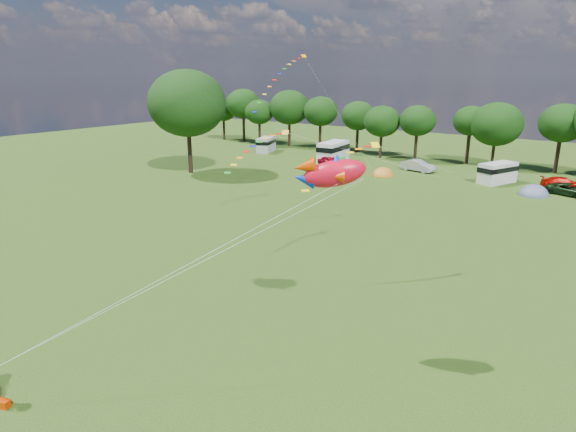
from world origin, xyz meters
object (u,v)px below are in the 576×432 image
Objects in this scene: car_d at (569,190)px; tent_greyblue at (533,195)px; fish_kite at (329,173)px; car_c at (564,183)px; campervan_b at (333,151)px; car_b at (418,166)px; campervan_a at (266,144)px; tent_orange at (383,176)px; car_a at (330,161)px; campervan_c at (498,172)px; big_tree at (187,103)px.

tent_greyblue is (-3.08, -2.18, -0.61)m from car_d.
car_c is at bearing 53.96° from fish_kite.
campervan_b is 51.21m from fish_kite.
campervan_a is at bearing 97.65° from car_b.
campervan_a is 0.84× the size of campervan_b.
car_d is 1.50× the size of tent_orange.
car_b is 1.29× the size of fish_kite.
campervan_c is (22.19, 1.89, 0.64)m from car_a.
big_tree is 31.55m from car_b.
big_tree is 2.88× the size of car_c.
car_b is at bearing 105.34° from campervan_c.
car_a is at bearing 73.06° from car_c.
campervan_a is 14.15m from campervan_b.
fish_kite reaches higher than campervan_c.
car_a is 48.24m from fish_kite.
campervan_a is 37.52m from campervan_c.
fish_kite is at bearing -154.40° from campervan_b.
tent_orange is at bearing 113.09° from car_d.
campervan_c is (10.42, -1.41, 0.56)m from car_b.
campervan_a is at bearing 101.25° from fish_kite.
car_a reaches higher than tent_greyblue.
fish_kite reaches higher than car_d.
car_b is 18.55m from car_d.
car_b reaches higher than car_a.
car_d is at bearing 5.87° from tent_orange.
car_b reaches higher than tent_greyblue.
big_tree reaches higher than car_b.
car_b reaches higher than tent_orange.
car_c reaches higher than tent_orange.
campervan_b is at bearing 67.29° from car_c.
car_a is at bearing 117.89° from campervan_c.
tent_greyblue is at bearing -107.74° from campervan_c.
tent_greyblue is (42.15, -6.97, -1.26)m from campervan_a.
fish_kite is at bearing -133.60° from car_a.
car_c is 44.95m from fish_kite.
tent_orange is (10.40, -5.11, -1.59)m from campervan_b.
car_a is at bearing -127.91° from campervan_a.
campervan_c is (-7.00, -0.93, 0.63)m from car_c.
campervan_b is at bearing 90.46° from fish_kite.
big_tree is 3.06× the size of car_b.
fish_kite is at bearing -94.40° from tent_greyblue.
car_b is 0.82× the size of campervan_a.
car_a is (12.57, 15.01, -8.34)m from big_tree.
car_b is (11.77, 3.30, 0.09)m from car_a.
car_b is 16.15m from tent_greyblue.
big_tree is 2.11× the size of campervan_b.
big_tree is 39.41m from campervan_c.
car_c is at bearing -68.29° from car_a.
car_b is 0.80× the size of campervan_c.
car_d is (0.82, -2.83, -0.06)m from car_c.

